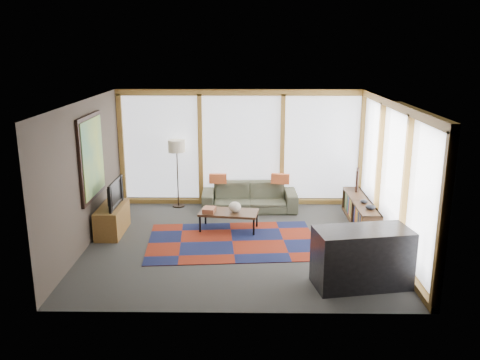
{
  "coord_description": "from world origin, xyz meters",
  "views": [
    {
      "loc": [
        0.13,
        -8.72,
        3.54
      ],
      "look_at": [
        0.0,
        0.4,
        1.1
      ],
      "focal_mm": 38.0,
      "sensor_mm": 36.0,
      "label": 1
    }
  ],
  "objects_px": {
    "bookshelf": "(360,212)",
    "floor_lamp": "(178,174)",
    "sofa": "(249,197)",
    "bar_counter": "(362,258)",
    "coffee_table": "(229,221)",
    "tv_console": "(112,220)",
    "television": "(111,193)"
  },
  "relations": [
    {
      "from": "bookshelf",
      "to": "floor_lamp",
      "type": "bearing_deg",
      "value": 163.71
    },
    {
      "from": "coffee_table",
      "to": "bar_counter",
      "type": "height_order",
      "value": "bar_counter"
    },
    {
      "from": "bar_counter",
      "to": "coffee_table",
      "type": "bearing_deg",
      "value": 121.21
    },
    {
      "from": "bookshelf",
      "to": "sofa",
      "type": "bearing_deg",
      "value": 158.38
    },
    {
      "from": "floor_lamp",
      "to": "bookshelf",
      "type": "bearing_deg",
      "value": -16.29
    },
    {
      "from": "tv_console",
      "to": "television",
      "type": "xyz_separation_m",
      "value": [
        0.01,
        -0.0,
        0.53
      ]
    },
    {
      "from": "sofa",
      "to": "bar_counter",
      "type": "bearing_deg",
      "value": -66.6
    },
    {
      "from": "bookshelf",
      "to": "tv_console",
      "type": "bearing_deg",
      "value": -173.52
    },
    {
      "from": "tv_console",
      "to": "bar_counter",
      "type": "bearing_deg",
      "value": -26.43
    },
    {
      "from": "floor_lamp",
      "to": "bar_counter",
      "type": "xyz_separation_m",
      "value": [
        3.27,
        -3.83,
        -0.31
      ]
    },
    {
      "from": "bar_counter",
      "to": "sofa",
      "type": "bearing_deg",
      "value": 104.63
    },
    {
      "from": "floor_lamp",
      "to": "tv_console",
      "type": "relative_size",
      "value": 1.41
    },
    {
      "from": "television",
      "to": "tv_console",
      "type": "bearing_deg",
      "value": 76.33
    },
    {
      "from": "television",
      "to": "bar_counter",
      "type": "distance_m",
      "value": 4.83
    },
    {
      "from": "sofa",
      "to": "bar_counter",
      "type": "relative_size",
      "value": 1.46
    },
    {
      "from": "coffee_table",
      "to": "television",
      "type": "relative_size",
      "value": 1.26
    },
    {
      "from": "sofa",
      "to": "bookshelf",
      "type": "relative_size",
      "value": 1.02
    },
    {
      "from": "tv_console",
      "to": "television",
      "type": "distance_m",
      "value": 0.53
    },
    {
      "from": "coffee_table",
      "to": "tv_console",
      "type": "bearing_deg",
      "value": -174.88
    },
    {
      "from": "sofa",
      "to": "coffee_table",
      "type": "xyz_separation_m",
      "value": [
        -0.41,
        -1.24,
        -0.11
      ]
    },
    {
      "from": "sofa",
      "to": "television",
      "type": "relative_size",
      "value": 2.29
    },
    {
      "from": "bookshelf",
      "to": "television",
      "type": "height_order",
      "value": "television"
    },
    {
      "from": "sofa",
      "to": "tv_console",
      "type": "xyz_separation_m",
      "value": [
        -2.66,
        -1.45,
        -0.03
      ]
    },
    {
      "from": "coffee_table",
      "to": "tv_console",
      "type": "distance_m",
      "value": 2.26
    },
    {
      "from": "floor_lamp",
      "to": "coffee_table",
      "type": "distance_m",
      "value": 1.98
    },
    {
      "from": "tv_console",
      "to": "television",
      "type": "height_order",
      "value": "television"
    },
    {
      "from": "sofa",
      "to": "floor_lamp",
      "type": "distance_m",
      "value": 1.68
    },
    {
      "from": "bookshelf",
      "to": "bar_counter",
      "type": "height_order",
      "value": "bar_counter"
    },
    {
      "from": "tv_console",
      "to": "bar_counter",
      "type": "height_order",
      "value": "bar_counter"
    },
    {
      "from": "coffee_table",
      "to": "bookshelf",
      "type": "bearing_deg",
      "value": 7.62
    },
    {
      "from": "sofa",
      "to": "floor_lamp",
      "type": "xyz_separation_m",
      "value": [
        -1.6,
        0.23,
        0.46
      ]
    },
    {
      "from": "tv_console",
      "to": "coffee_table",
      "type": "bearing_deg",
      "value": 5.12
    }
  ]
}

